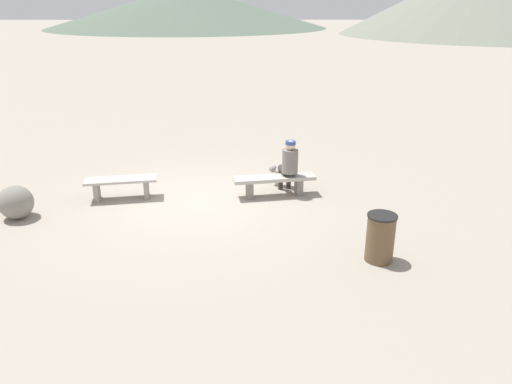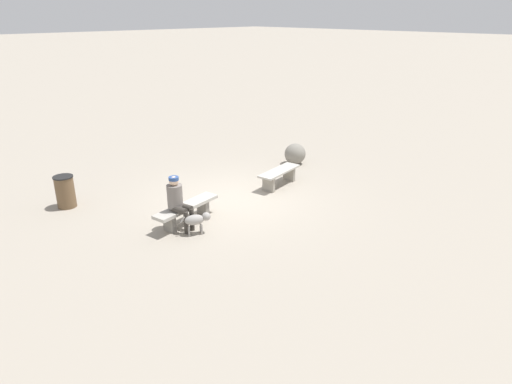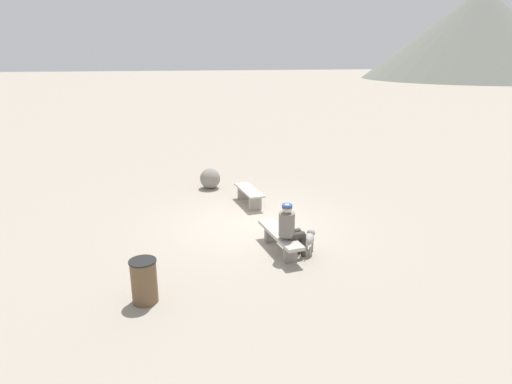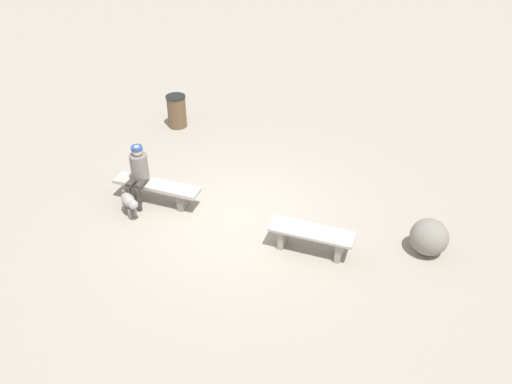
% 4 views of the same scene
% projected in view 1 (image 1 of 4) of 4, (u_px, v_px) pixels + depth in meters
% --- Properties ---
extents(ground, '(210.00, 210.00, 0.06)m').
position_uv_depth(ground, '(196.00, 202.00, 10.86)').
color(ground, '#9E9384').
extents(bench_left, '(1.61, 0.70, 0.48)m').
position_uv_depth(bench_left, '(121.00, 184.00, 10.87)').
color(bench_left, gray).
rests_on(bench_left, ground).
extents(bench_right, '(1.88, 0.68, 0.46)m').
position_uv_depth(bench_right, '(274.00, 182.00, 11.03)').
color(bench_right, gray).
rests_on(bench_right, ground).
extents(seated_person, '(0.43, 0.63, 1.28)m').
position_uv_depth(seated_person, '(289.00, 162.00, 11.01)').
color(seated_person, slate).
rests_on(seated_person, ground).
extents(dog, '(0.63, 0.44, 0.50)m').
position_uv_depth(dog, '(281.00, 172.00, 11.63)').
color(dog, gray).
rests_on(dog, ground).
extents(trash_bin, '(0.50, 0.50, 0.84)m').
position_uv_depth(trash_bin, '(380.00, 238.00, 8.26)').
color(trash_bin, brown).
rests_on(trash_bin, ground).
extents(boulder, '(0.92, 0.91, 0.69)m').
position_uv_depth(boulder, '(16.00, 202.00, 9.91)').
color(boulder, gray).
rests_on(boulder, ground).
extents(distant_peak_3, '(43.63, 43.63, 6.17)m').
position_uv_depth(distant_peak_3, '(188.00, 7.00, 76.90)').
color(distant_peak_3, '#566656').
rests_on(distant_peak_3, ground).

